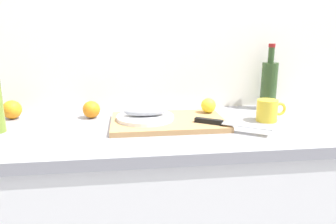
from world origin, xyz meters
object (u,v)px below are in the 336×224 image
at_px(cutting_board, 168,122).
at_px(wine_bottle, 269,84).
at_px(orange_0, 91,109).
at_px(chef_knife, 222,123).
at_px(white_plate, 145,117).
at_px(coffee_mug_0, 268,110).
at_px(fish_fillet, 145,111).
at_px(lemon_0, 208,105).

distance_m(cutting_board, wine_bottle, 0.55).
xyz_separation_m(wine_bottle, orange_0, (-0.82, -0.06, -0.08)).
height_order(chef_knife, wine_bottle, wine_bottle).
height_order(white_plate, orange_0, orange_0).
distance_m(cutting_board, coffee_mug_0, 0.42).
xyz_separation_m(coffee_mug_0, orange_0, (-0.73, 0.14, -0.01)).
distance_m(white_plate, wine_bottle, 0.63).
bearing_deg(fish_fillet, coffee_mug_0, -2.14).
bearing_deg(cutting_board, lemon_0, 24.00).
distance_m(cutting_board, lemon_0, 0.21).
distance_m(cutting_board, fish_fillet, 0.10).
xyz_separation_m(white_plate, wine_bottle, (0.60, 0.18, 0.09)).
height_order(cutting_board, fish_fillet, fish_fillet).
bearing_deg(white_plate, cutting_board, -7.47).
bearing_deg(wine_bottle, lemon_0, -160.69).
distance_m(white_plate, lemon_0, 0.29).
relative_size(chef_knife, wine_bottle, 0.85).
bearing_deg(wine_bottle, fish_fillet, -162.93).
bearing_deg(orange_0, fish_fillet, -28.97).
height_order(cutting_board, wine_bottle, wine_bottle).
bearing_deg(fish_fillet, wine_bottle, 17.07).
relative_size(fish_fillet, chef_knife, 0.66).
relative_size(wine_bottle, orange_0, 4.17).
bearing_deg(lemon_0, coffee_mug_0, -21.45).
bearing_deg(cutting_board, coffee_mug_0, -0.97).
relative_size(cutting_board, orange_0, 6.13).
relative_size(cutting_board, coffee_mug_0, 3.61).
bearing_deg(orange_0, white_plate, -28.97).
distance_m(white_plate, coffee_mug_0, 0.51).
xyz_separation_m(chef_knife, wine_bottle, (0.31, 0.30, 0.09)).
bearing_deg(white_plate, chef_knife, -22.78).
bearing_deg(chef_knife, orange_0, -172.90).
height_order(wine_bottle, coffee_mug_0, wine_bottle).
xyz_separation_m(cutting_board, orange_0, (-0.31, 0.14, 0.03)).
height_order(cutting_board, chef_knife, chef_knife).
bearing_deg(fish_fillet, white_plate, 0.00).
bearing_deg(fish_fillet, chef_knife, -22.78).
height_order(cutting_board, coffee_mug_0, coffee_mug_0).
distance_m(chef_knife, coffee_mug_0, 0.24).
height_order(lemon_0, wine_bottle, wine_bottle).
distance_m(fish_fillet, wine_bottle, 0.63).
bearing_deg(chef_knife, coffee_mug_0, 56.87).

